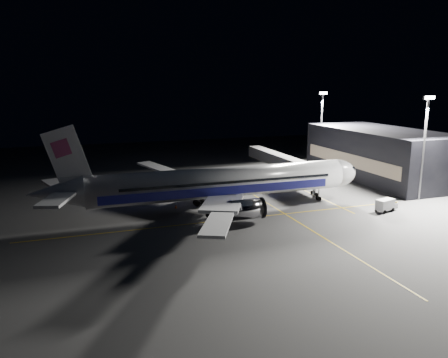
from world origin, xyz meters
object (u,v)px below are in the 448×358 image
at_px(airliner, 216,183).
at_px(baggage_tug, 218,191).
at_px(jet_bridge, 285,162).
at_px(safety_cone_c, 205,191).
at_px(floodlight_mast_south, 425,139).
at_px(safety_cone_a, 176,206).
at_px(service_truck, 386,205).
at_px(safety_cone_b, 219,197).
at_px(floodlight_mast_north, 321,122).

distance_m(airliner, baggage_tug, 12.17).
height_order(jet_bridge, safety_cone_c, jet_bridge).
distance_m(floodlight_mast_south, safety_cone_a, 50.24).
height_order(floodlight_mast_south, service_truck, floodlight_mast_south).
bearing_deg(safety_cone_b, floodlight_mast_north, 32.59).
distance_m(floodlight_mast_north, safety_cone_c, 44.56).
relative_size(floodlight_mast_north, safety_cone_b, 32.63).
bearing_deg(baggage_tug, floodlight_mast_south, -6.14).
relative_size(airliner, baggage_tug, 19.67).
bearing_deg(safety_cone_c, airliner, -98.65).
distance_m(safety_cone_a, safety_cone_c, 13.32).
xyz_separation_m(floodlight_mast_north, safety_cone_c, (-38.95, -17.99, -12.07)).
xyz_separation_m(floodlight_mast_south, safety_cone_c, (-38.95, 20.01, -12.07)).
bearing_deg(floodlight_mast_south, safety_cone_c, 152.80).
relative_size(floodlight_mast_south, safety_cone_b, 32.63).
xyz_separation_m(service_truck, baggage_tug, (-25.49, 21.18, -0.37)).
distance_m(jet_bridge, safety_cone_a, 33.17).
xyz_separation_m(airliner, floodlight_mast_south, (41.08, -6.01, 7.21)).
relative_size(service_truck, baggage_tug, 1.55).
xyz_separation_m(airliner, safety_cone_a, (-6.66, 4.00, -4.82)).
bearing_deg(baggage_tug, floodlight_mast_north, 47.93).
relative_size(jet_bridge, service_truck, 7.10).
bearing_deg(service_truck, safety_cone_b, 129.36).
bearing_deg(floodlight_mast_south, floodlight_mast_north, 90.00).
relative_size(jet_bridge, baggage_tug, 11.01).
height_order(baggage_tug, safety_cone_c, baggage_tug).
xyz_separation_m(airliner, jet_bridge, (23.08, 18.06, -0.58)).
bearing_deg(airliner, service_truck, -19.64).
xyz_separation_m(floodlight_mast_south, service_truck, (-11.62, -4.49, -11.13)).
distance_m(airliner, service_truck, 31.52).
bearing_deg(floodlight_mast_north, safety_cone_a, -149.62).
distance_m(jet_bridge, safety_cone_c, 21.76).
relative_size(floodlight_mast_north, service_truck, 4.27).
relative_size(airliner, safety_cone_b, 96.91).
bearing_deg(safety_cone_c, safety_cone_a, -131.33).
relative_size(baggage_tug, safety_cone_b, 4.93).
bearing_deg(safety_cone_a, service_truck, -21.89).
bearing_deg(safety_cone_b, safety_cone_c, 99.86).
distance_m(airliner, floodlight_mast_south, 42.13).
relative_size(service_truck, safety_cone_a, 7.05).
distance_m(safety_cone_b, safety_cone_c, 6.31).
height_order(airliner, safety_cone_c, airliner).
bearing_deg(floodlight_mast_north, floodlight_mast_south, -90.00).
bearing_deg(airliner, safety_cone_b, 67.58).
height_order(floodlight_mast_north, floodlight_mast_south, same).
relative_size(floodlight_mast_north, safety_cone_c, 34.04).
bearing_deg(floodlight_mast_south, jet_bridge, 126.79).
bearing_deg(floodlight_mast_north, service_truck, -105.30).
relative_size(floodlight_mast_south, baggage_tug, 6.62).
bearing_deg(safety_cone_b, safety_cone_a, -159.03).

